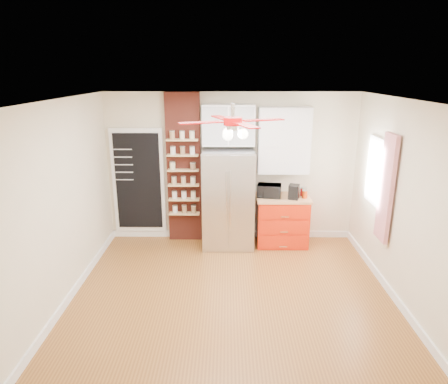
{
  "coord_description": "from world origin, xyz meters",
  "views": [
    {
      "loc": [
        -0.07,
        -5.07,
        3.04
      ],
      "look_at": [
        -0.12,
        0.9,
        1.22
      ],
      "focal_mm": 32.0,
      "sensor_mm": 36.0,
      "label": 1
    }
  ],
  "objects_px": {
    "coffee_maker": "(294,192)",
    "canister_left": "(305,194)",
    "red_cabinet": "(282,220)",
    "fridge": "(228,199)",
    "toaster_oven": "(269,191)",
    "pantry_jar_oats": "(173,166)",
    "ceiling_fan": "(233,122)"
  },
  "relations": [
    {
      "from": "toaster_oven",
      "to": "canister_left",
      "type": "relative_size",
      "value": 3.07
    },
    {
      "from": "red_cabinet",
      "to": "coffee_maker",
      "type": "xyz_separation_m",
      "value": [
        0.17,
        -0.1,
        0.57
      ]
    },
    {
      "from": "toaster_oven",
      "to": "ceiling_fan",
      "type": "bearing_deg",
      "value": -103.51
    },
    {
      "from": "canister_left",
      "to": "pantry_jar_oats",
      "type": "distance_m",
      "value": 2.38
    },
    {
      "from": "ceiling_fan",
      "to": "canister_left",
      "type": "relative_size",
      "value": 10.44
    },
    {
      "from": "coffee_maker",
      "to": "pantry_jar_oats",
      "type": "distance_m",
      "value": 2.18
    },
    {
      "from": "fridge",
      "to": "canister_left",
      "type": "bearing_deg",
      "value": -0.75
    },
    {
      "from": "fridge",
      "to": "pantry_jar_oats",
      "type": "bearing_deg",
      "value": 171.48
    },
    {
      "from": "fridge",
      "to": "coffee_maker",
      "type": "relative_size",
      "value": 7.01
    },
    {
      "from": "red_cabinet",
      "to": "pantry_jar_oats",
      "type": "distance_m",
      "value": 2.19
    },
    {
      "from": "toaster_oven",
      "to": "red_cabinet",
      "type": "bearing_deg",
      "value": 9.0
    },
    {
      "from": "fridge",
      "to": "red_cabinet",
      "type": "height_order",
      "value": "fridge"
    },
    {
      "from": "red_cabinet",
      "to": "toaster_oven",
      "type": "bearing_deg",
      "value": -179.33
    },
    {
      "from": "canister_left",
      "to": "ceiling_fan",
      "type": "bearing_deg",
      "value": -128.66
    },
    {
      "from": "canister_left",
      "to": "coffee_maker",
      "type": "bearing_deg",
      "value": -169.63
    },
    {
      "from": "ceiling_fan",
      "to": "pantry_jar_oats",
      "type": "bearing_deg",
      "value": 120.23
    },
    {
      "from": "fridge",
      "to": "canister_left",
      "type": "xyz_separation_m",
      "value": [
        1.34,
        -0.02,
        0.09
      ]
    },
    {
      "from": "ceiling_fan",
      "to": "pantry_jar_oats",
      "type": "height_order",
      "value": "ceiling_fan"
    },
    {
      "from": "fridge",
      "to": "coffee_maker",
      "type": "distance_m",
      "value": 1.15
    },
    {
      "from": "red_cabinet",
      "to": "coffee_maker",
      "type": "height_order",
      "value": "coffee_maker"
    },
    {
      "from": "coffee_maker",
      "to": "pantry_jar_oats",
      "type": "relative_size",
      "value": 1.94
    },
    {
      "from": "red_cabinet",
      "to": "fridge",
      "type": "bearing_deg",
      "value": -177.05
    },
    {
      "from": "canister_left",
      "to": "pantry_jar_oats",
      "type": "relative_size",
      "value": 1.04
    },
    {
      "from": "coffee_maker",
      "to": "canister_left",
      "type": "xyz_separation_m",
      "value": [
        0.2,
        0.04,
        -0.06
      ]
    },
    {
      "from": "ceiling_fan",
      "to": "coffee_maker",
      "type": "bearing_deg",
      "value": 55.28
    },
    {
      "from": "toaster_oven",
      "to": "coffee_maker",
      "type": "bearing_deg",
      "value": -5.16
    },
    {
      "from": "toaster_oven",
      "to": "pantry_jar_oats",
      "type": "xyz_separation_m",
      "value": [
        -1.71,
        0.1,
        0.42
      ]
    },
    {
      "from": "canister_left",
      "to": "red_cabinet",
      "type": "bearing_deg",
      "value": 169.65
    },
    {
      "from": "coffee_maker",
      "to": "ceiling_fan",
      "type": "bearing_deg",
      "value": -106.97
    },
    {
      "from": "red_cabinet",
      "to": "pantry_jar_oats",
      "type": "xyz_separation_m",
      "value": [
        -1.96,
        0.1,
        0.98
      ]
    },
    {
      "from": "fridge",
      "to": "ceiling_fan",
      "type": "height_order",
      "value": "ceiling_fan"
    },
    {
      "from": "red_cabinet",
      "to": "canister_left",
      "type": "bearing_deg",
      "value": -10.35
    }
  ]
}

